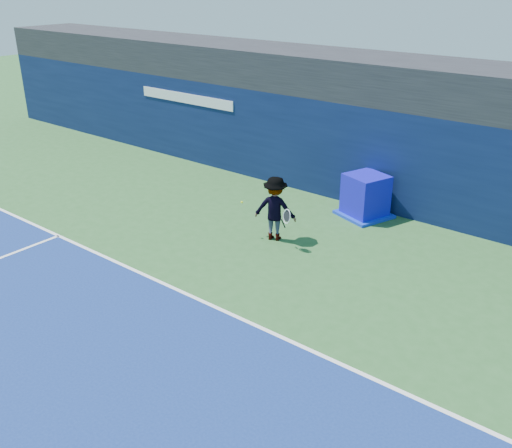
# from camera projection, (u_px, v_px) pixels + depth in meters

# --- Properties ---
(ground) EXTENTS (80.00, 80.00, 0.00)m
(ground) POSITION_uv_depth(u_px,v_px,m) (75.00, 363.00, 10.38)
(ground) COLOR #2A5A28
(ground) RESTS_ON ground
(baseline) EXTENTS (24.00, 0.10, 0.01)m
(baseline) POSITION_uv_depth(u_px,v_px,m) (191.00, 296.00, 12.52)
(baseline) COLOR white
(baseline) RESTS_ON ground
(stadium_band) EXTENTS (36.00, 3.00, 1.20)m
(stadium_band) POSITION_uv_depth(u_px,v_px,m) (385.00, 78.00, 17.13)
(stadium_band) COLOR black
(stadium_band) RESTS_ON back_wall_assembly
(back_wall_assembly) EXTENTS (36.00, 1.03, 3.00)m
(back_wall_assembly) POSITION_uv_depth(u_px,v_px,m) (363.00, 153.00, 17.27)
(back_wall_assembly) COLOR #0A1639
(back_wall_assembly) RESTS_ON ground
(equipment_cart) EXTENTS (1.66, 1.66, 1.25)m
(equipment_cart) POSITION_uv_depth(u_px,v_px,m) (365.00, 197.00, 16.44)
(equipment_cart) COLOR #120DB6
(equipment_cart) RESTS_ON ground
(tennis_player) EXTENTS (1.39, 1.00, 1.74)m
(tennis_player) POSITION_uv_depth(u_px,v_px,m) (275.00, 209.00, 14.89)
(tennis_player) COLOR white
(tennis_player) RESTS_ON ground
(tennis_ball) EXTENTS (0.06, 0.06, 0.06)m
(tennis_ball) POSITION_uv_depth(u_px,v_px,m) (242.00, 202.00, 14.97)
(tennis_ball) COLOR #E0F51B
(tennis_ball) RESTS_ON ground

